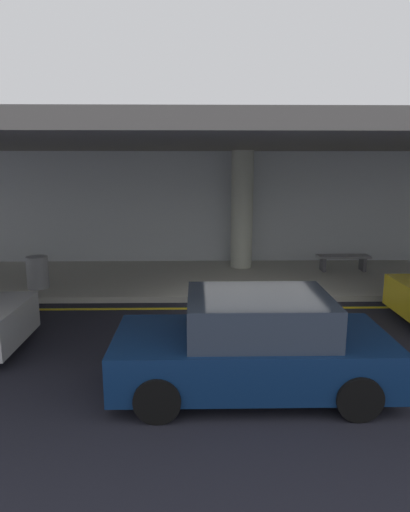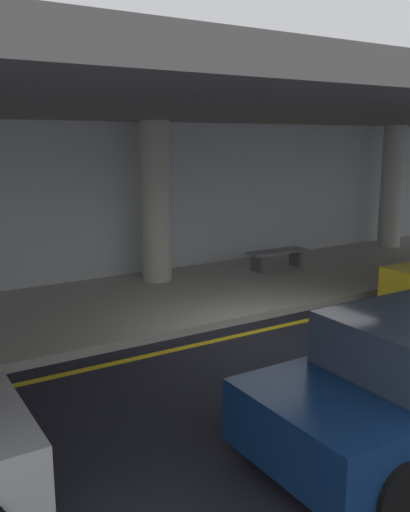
% 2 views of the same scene
% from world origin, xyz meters
% --- Properties ---
extents(ground_plane, '(60.00, 60.00, 0.00)m').
position_xyz_m(ground_plane, '(0.00, 0.00, 0.00)').
color(ground_plane, black).
extents(sidewalk, '(26.00, 4.20, 0.15)m').
position_xyz_m(sidewalk, '(0.00, 3.10, 0.07)').
color(sidewalk, '#B0AFA2').
rests_on(sidewalk, ground).
extents(lane_stripe_yellow, '(26.00, 0.14, 0.01)m').
position_xyz_m(lane_stripe_yellow, '(0.00, 0.53, 0.00)').
color(lane_stripe_yellow, yellow).
rests_on(lane_stripe_yellow, ground).
extents(support_column_far_left, '(0.69, 0.69, 3.65)m').
position_xyz_m(support_column_far_left, '(0.00, 4.33, 1.97)').
color(support_column_far_left, '#AAAD9D').
rests_on(support_column_far_left, sidewalk).
extents(ceiling_overhang, '(28.00, 13.20, 0.30)m').
position_xyz_m(ceiling_overhang, '(0.00, 2.60, 3.95)').
color(ceiling_overhang, slate).
rests_on(ceiling_overhang, support_column_far_left).
extents(terminal_back_wall, '(26.00, 0.30, 3.80)m').
position_xyz_m(terminal_back_wall, '(0.00, 5.35, 1.90)').
color(terminal_back_wall, '#B1B8BD').
rests_on(terminal_back_wall, ground).
extents(car_navy, '(4.10, 1.92, 1.50)m').
position_xyz_m(car_navy, '(-0.58, -3.37, 0.71)').
color(car_navy, navy).
rests_on(car_navy, ground).
extents(bench_metal, '(1.60, 0.50, 0.48)m').
position_xyz_m(bench_metal, '(3.09, 3.71, 0.50)').
color(bench_metal, slate).
rests_on(bench_metal, sidewalk).
extents(trash_bin_steel, '(0.56, 0.56, 0.85)m').
position_xyz_m(trash_bin_steel, '(-5.65, 1.91, 0.57)').
color(trash_bin_steel, gray).
rests_on(trash_bin_steel, sidewalk).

